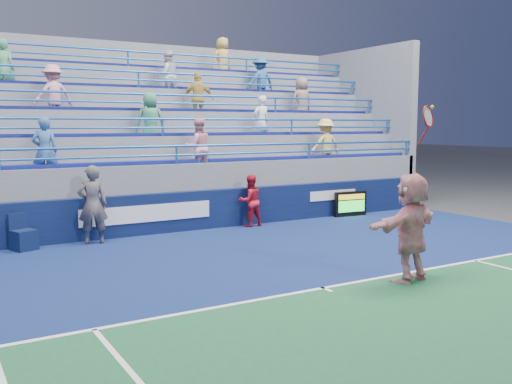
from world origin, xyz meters
TOP-DOWN VIEW (x-y plane):
  - ground at (0.00, 0.00)m, footprint 120.00×120.00m
  - sponsor_wall at (0.00, 6.50)m, footprint 18.00×0.32m
  - bleacher_stand at (-0.00, 10.27)m, footprint 18.00×5.60m
  - serve_speed_board at (5.73, 6.11)m, footprint 1.17×0.22m
  - judge_chair at (-4.12, 6.12)m, footprint 0.64×0.65m
  - tennis_player at (1.71, -0.40)m, footprint 1.99×0.99m
  - line_judge at (-2.51, 6.03)m, footprint 0.79×0.60m
  - ball_girl at (2.03, 6.15)m, footprint 0.74×0.58m

SIDE VIEW (x-z plane):
  - ground at x=0.00m, z-range 0.00..0.00m
  - judge_chair at x=-4.12m, z-range -0.16..0.71m
  - serve_speed_board at x=5.73m, z-range 0.00..0.81m
  - sponsor_wall at x=0.00m, z-range 0.00..1.10m
  - ball_girl at x=2.03m, z-range 0.00..1.50m
  - line_judge at x=-2.51m, z-range 0.00..1.96m
  - tennis_player at x=1.71m, z-range -0.61..2.68m
  - bleacher_stand at x=0.00m, z-range -1.52..4.61m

